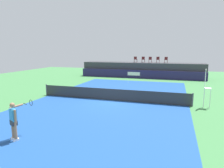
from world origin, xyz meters
TOP-DOWN VIEW (x-y plane):
  - ground_plane at (0.00, 3.00)m, footprint 48.00×48.00m
  - court_inner at (0.00, 0.00)m, footprint 12.00×22.00m
  - sponsor_wall at (-0.00, 13.50)m, footprint 18.00×0.22m
  - spectator_platform at (0.00, 15.30)m, footprint 18.00×2.80m
  - spectator_chair_far_left at (-0.99, 15.15)m, footprint 0.45×0.45m
  - spectator_chair_left at (0.18, 15.20)m, footprint 0.44×0.44m
  - spectator_chair_center at (1.24, 14.96)m, footprint 0.47×0.47m
  - spectator_chair_right at (2.32, 15.38)m, footprint 0.46×0.46m
  - spectator_chair_far_right at (3.49, 15.09)m, footprint 0.48×0.48m
  - umpire_chair at (7.04, 0.02)m, footprint 0.51×0.51m
  - tennis_net at (0.00, 0.00)m, footprint 12.40×0.02m
  - net_post_near at (-6.20, 0.00)m, footprint 0.10×0.10m
  - net_post_far at (6.20, 0.00)m, footprint 0.10×0.10m
  - tennis_player at (-1.95, -8.41)m, footprint 0.60×1.26m
  - tennis_ball at (-0.77, 9.45)m, footprint 0.07×0.07m

SIDE VIEW (x-z plane):
  - ground_plane at x=0.00m, z-range 0.00..0.00m
  - court_inner at x=0.00m, z-range 0.00..0.00m
  - tennis_ball at x=-0.77m, z-range 0.00..0.07m
  - tennis_net at x=0.00m, z-range 0.00..0.95m
  - net_post_near at x=-6.20m, z-range 0.00..1.00m
  - net_post_far at x=6.20m, z-range 0.00..1.00m
  - sponsor_wall at x=0.00m, z-range 0.00..1.20m
  - tennis_player at x=-1.95m, z-range 0.07..1.84m
  - spectator_platform at x=0.00m, z-range 0.00..2.20m
  - umpire_chair at x=7.04m, z-range 0.21..2.97m
  - spectator_chair_far_left at x=-0.99m, z-range 2.25..3.14m
  - spectator_chair_left at x=0.18m, z-range 2.25..3.14m
  - spectator_chair_center at x=1.24m, z-range 2.25..3.14m
  - spectator_chair_right at x=2.32m, z-range 2.25..3.14m
  - spectator_chair_far_right at x=3.49m, z-range 2.25..3.14m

